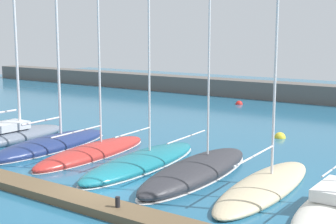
{
  "coord_description": "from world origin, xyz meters",
  "views": [
    {
      "loc": [
        14.86,
        -15.77,
        7.35
      ],
      "look_at": [
        -1.07,
        6.58,
        2.87
      ],
      "focal_mm": 51.9,
      "sensor_mm": 36.0,
      "label": 1
    }
  ],
  "objects": [
    {
      "name": "dock_pier",
      "position": [
        0.0,
        -1.65,
        0.18
      ],
      "size": [
        32.88,
        1.45,
        0.37
      ],
      "primitive_type": "cube",
      "color": "brown",
      "rests_on": "ground_plane"
    },
    {
      "name": "sailboat_charcoal_fifth",
      "position": [
        1.94,
        4.93,
        0.28
      ],
      "size": [
        3.23,
        10.34,
        16.27
      ],
      "rotation": [
        0.0,
        0.0,
        1.63
      ],
      "color": "#2D2D33",
      "rests_on": "ground_plane"
    },
    {
      "name": "dock_bollard",
      "position": [
        2.29,
        -1.65,
        0.59
      ],
      "size": [
        0.2,
        0.2,
        0.44
      ],
      "primitive_type": "cylinder",
      "color": "black",
      "rests_on": "dock_pier"
    },
    {
      "name": "sailboat_red_third",
      "position": [
        -5.48,
        4.91,
        0.22
      ],
      "size": [
        2.92,
        9.74,
        14.66
      ],
      "rotation": [
        0.0,
        0.0,
        1.63
      ],
      "color": "#B72D28",
      "rests_on": "ground_plane"
    },
    {
      "name": "sailboat_teal_fourth",
      "position": [
        -1.68,
        4.88,
        0.26
      ],
      "size": [
        3.4,
        10.48,
        16.87
      ],
      "rotation": [
        0.0,
        0.0,
        1.64
      ],
      "color": "#19707F",
      "rests_on": "ground_plane"
    },
    {
      "name": "sailboat_slate_nearest",
      "position": [
        -12.83,
        4.27,
        0.52
      ],
      "size": [
        2.8,
        9.19,
        19.52
      ],
      "rotation": [
        0.0,
        0.0,
        1.57
      ],
      "color": "slate",
      "rests_on": "ground_plane"
    },
    {
      "name": "ground_plane",
      "position": [
        0.0,
        0.0,
        0.0
      ],
      "size": [
        120.0,
        120.0,
        0.0
      ],
      "primitive_type": "plane",
      "color": "#236084"
    },
    {
      "name": "breakwater_seawall",
      "position": [
        0.0,
        35.02,
        0.97
      ],
      "size": [
        108.0,
        2.88,
        1.95
      ],
      "primitive_type": "cube",
      "color": "#5B5651",
      "rests_on": "ground_plane"
    },
    {
      "name": "sailboat_navy_second",
      "position": [
        -9.03,
        4.74,
        0.31
      ],
      "size": [
        3.36,
        10.14,
        16.55
      ],
      "rotation": [
        0.0,
        0.0,
        1.64
      ],
      "color": "navy",
      "rests_on": "ground_plane"
    },
    {
      "name": "mooring_buoy_yellow",
      "position": [
        1.8,
        16.23,
        0.0
      ],
      "size": [
        0.81,
        0.81,
        0.81
      ],
      "primitive_type": "sphere",
      "color": "yellow",
      "rests_on": "ground_plane"
    },
    {
      "name": "sailboat_sand_sixth",
      "position": [
        5.75,
        4.95,
        0.22
      ],
      "size": [
        2.98,
        9.97,
        15.48
      ],
      "rotation": [
        0.0,
        0.0,
        1.62
      ],
      "color": "beige",
      "rests_on": "ground_plane"
    },
    {
      "name": "mooring_buoy_red",
      "position": [
        -8.12,
        29.25,
        0.0
      ],
      "size": [
        0.75,
        0.75,
        0.75
      ],
      "primitive_type": "sphere",
      "color": "red",
      "rests_on": "ground_plane"
    }
  ]
}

